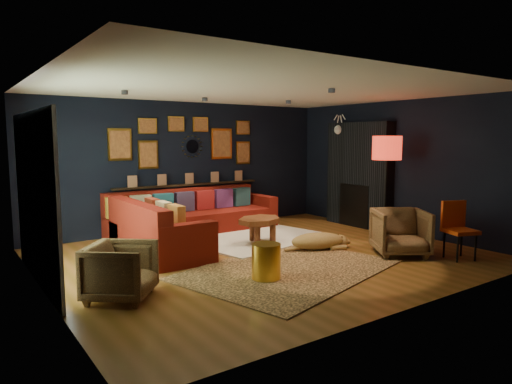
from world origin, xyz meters
TOP-DOWN VIEW (x-y plane):
  - floor at (0.00, 0.00)m, footprint 6.50×6.50m
  - room_walls at (0.00, 0.00)m, footprint 6.50×6.50m
  - sectional at (-0.61, 1.81)m, footprint 3.41×2.69m
  - ledge at (0.00, 2.68)m, footprint 3.20×0.12m
  - gallery_wall at (-0.01, 2.72)m, footprint 3.15×0.04m
  - sunburst_mirror at (0.10, 2.72)m, footprint 0.47×0.16m
  - fireplace at (3.09, 0.90)m, footprint 0.31×1.60m
  - deer_head at (3.14, 1.40)m, footprint 0.50×0.28m
  - sliding_door at (-3.22, 0.60)m, footprint 0.06×2.80m
  - ceiling_spots at (-0.00, 0.80)m, footprint 3.30×2.50m
  - shag_rug at (0.56, 1.09)m, footprint 2.78×2.25m
  - leopard_rug at (-0.22, -0.83)m, footprint 3.41×2.82m
  - coffee_table at (0.36, 0.69)m, footprint 1.07×0.94m
  - pouf at (-0.98, 0.98)m, footprint 0.56×0.56m
  - armchair_left at (-2.55, -0.63)m, footprint 0.96×0.97m
  - armchair_right at (1.78, -1.20)m, footprint 1.07×1.06m
  - gold_stool at (-0.73, -1.00)m, footprint 0.39×0.39m
  - orange_chair at (2.36, -1.82)m, footprint 0.54×0.54m
  - floor_lamp at (2.50, -0.30)m, footprint 0.52×0.52m
  - dog at (0.92, -0.20)m, footprint 1.37×1.00m

SIDE VIEW (x-z plane):
  - floor at x=0.00m, z-range 0.00..0.00m
  - leopard_rug at x=-0.22m, z-range 0.00..0.02m
  - shag_rug at x=0.56m, z-range 0.00..0.03m
  - dog at x=0.92m, z-range 0.02..0.41m
  - pouf at x=-0.98m, z-range 0.03..0.40m
  - gold_stool at x=-0.73m, z-range 0.00..0.48m
  - sectional at x=-0.61m, z-range -0.11..0.75m
  - armchair_left at x=-2.55m, z-range 0.00..0.73m
  - coffee_table at x=0.36m, z-range 0.17..0.61m
  - armchair_right at x=1.78m, z-range 0.00..0.82m
  - orange_chair at x=2.36m, z-range 0.08..0.97m
  - ledge at x=0.00m, z-range 0.90..0.94m
  - fireplace at x=3.09m, z-range -0.08..2.12m
  - sliding_door at x=-3.22m, z-range 0.00..2.20m
  - room_walls at x=0.00m, z-range -1.66..4.84m
  - floor_lamp at x=2.50m, z-range 0.67..2.58m
  - sunburst_mirror at x=0.10m, z-range 1.46..1.93m
  - gallery_wall at x=-0.01m, z-range 1.30..2.32m
  - deer_head at x=3.14m, z-range 1.83..2.28m
  - ceiling_spots at x=0.00m, z-range 2.53..2.59m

